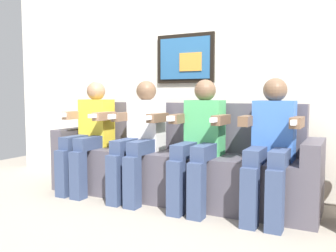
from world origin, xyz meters
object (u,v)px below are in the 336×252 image
Objects in this scene: couch at (177,165)px; person_leftmost at (89,132)px; person_left_center at (140,135)px; person_right_center at (200,138)px; person_rightmost at (271,142)px.

person_leftmost is at bearing -169.34° from couch.
couch is 0.45m from person_left_center.
person_right_center is (0.30, -0.17, 0.29)m from couch.
person_leftmost is at bearing 180.00° from person_right_center.
person_right_center is (1.20, 0.00, 0.00)m from person_leftmost.
person_right_center is at bearing -29.46° from couch.
person_leftmost and person_left_center have the same top height.
person_left_center is (0.60, 0.00, 0.00)m from person_leftmost.
person_left_center is 0.60m from person_right_center.
person_left_center is 1.00× the size of person_right_center.
person_leftmost reaches higher than couch.
person_right_center reaches higher than couch.
person_leftmost is 1.80m from person_rightmost.
person_left_center is at bearing -150.55° from couch.
person_leftmost is 1.00× the size of person_left_center.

